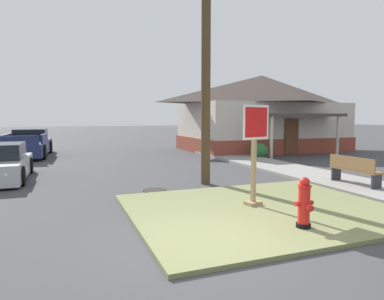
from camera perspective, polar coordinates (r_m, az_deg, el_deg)
ground_plane at (r=5.89m, az=3.12°, el=-15.87°), size 160.00×160.00×0.00m
grass_corner_patch at (r=8.06m, az=11.67°, el=-9.75°), size 5.97×4.88×0.08m
sidewalk_strip at (r=13.65m, az=17.45°, el=-3.51°), size 2.20×16.09×0.12m
fire_hydrant at (r=6.74m, az=18.43°, el=-8.61°), size 0.38×0.34×0.96m
stop_sign at (r=8.02m, az=10.51°, el=-0.83°), size 0.78×0.35×2.36m
manhole_cover at (r=10.07m, az=-6.37°, el=-6.77°), size 0.70×0.70×0.02m
pickup_truck_navy at (r=20.63m, az=-25.81°, el=0.74°), size 2.27×5.63×1.48m
street_bench at (r=11.34m, az=25.66°, el=-2.90°), size 0.44×1.66×0.85m
utility_pole at (r=11.17m, az=2.39°, el=20.82°), size 1.65×0.29×9.80m
corner_house at (r=22.76m, az=11.66°, el=6.31°), size 10.20×7.98×4.86m
shrub_near_porch at (r=17.92m, az=11.25°, el=-0.14°), size 0.94×0.94×0.81m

